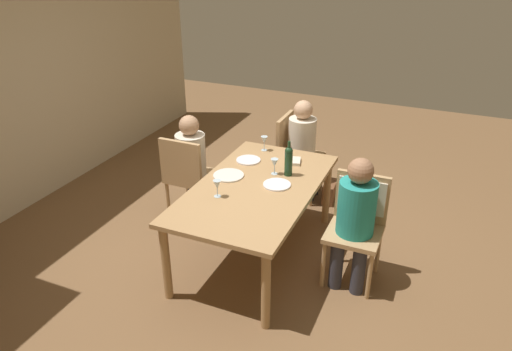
% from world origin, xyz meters
% --- Properties ---
extents(ground_plane, '(10.00, 10.00, 0.00)m').
position_xyz_m(ground_plane, '(0.00, 0.00, 0.00)').
color(ground_plane, brown).
extents(rear_room_partition, '(6.40, 0.12, 2.70)m').
position_xyz_m(rear_room_partition, '(0.00, 2.70, 1.35)').
color(rear_room_partition, beige).
rests_on(rear_room_partition, ground_plane).
extents(dining_table, '(1.76, 0.99, 0.72)m').
position_xyz_m(dining_table, '(0.00, 0.00, 0.64)').
color(dining_table, '#A87F51').
rests_on(dining_table, ground_plane).
extents(chair_far_right, '(0.44, 0.44, 0.92)m').
position_xyz_m(chair_far_right, '(0.31, 0.88, 0.53)').
color(chair_far_right, tan).
rests_on(chair_far_right, ground_plane).
extents(chair_near, '(0.46, 0.44, 0.92)m').
position_xyz_m(chair_near, '(0.12, -0.88, 0.59)').
color(chair_near, tan).
rests_on(chair_near, ground_plane).
extents(chair_right_end, '(0.44, 0.44, 0.92)m').
position_xyz_m(chair_right_end, '(1.26, 0.09, 0.53)').
color(chair_right_end, tan).
rests_on(chair_right_end, ground_plane).
extents(person_woman_host, '(0.34, 0.29, 1.11)m').
position_xyz_m(person_woman_host, '(0.42, 0.88, 0.64)').
color(person_woman_host, '#33333D').
rests_on(person_woman_host, ground_plane).
extents(person_man_bearded, '(0.35, 0.31, 1.14)m').
position_xyz_m(person_man_bearded, '(-0.03, -0.88, 0.66)').
color(person_man_bearded, '#33333D').
rests_on(person_man_bearded, ground_plane).
extents(person_man_guest, '(0.30, 0.34, 1.12)m').
position_xyz_m(person_man_guest, '(1.26, -0.03, 0.65)').
color(person_man_guest, '#33333D').
rests_on(person_man_guest, ground_plane).
extents(wine_bottle_tall_green, '(0.07, 0.07, 0.33)m').
position_xyz_m(wine_bottle_tall_green, '(0.31, -0.18, 0.87)').
color(wine_bottle_tall_green, '#19381E').
rests_on(wine_bottle_tall_green, dining_table).
extents(wine_glass_near_left, '(0.07, 0.07, 0.15)m').
position_xyz_m(wine_glass_near_left, '(0.28, -0.06, 0.83)').
color(wine_glass_near_left, silver).
rests_on(wine_glass_near_left, dining_table).
extents(wine_glass_centre, '(0.07, 0.07, 0.15)m').
position_xyz_m(wine_glass_centre, '(-0.30, 0.22, 0.83)').
color(wine_glass_centre, silver).
rests_on(wine_glass_centre, dining_table).
extents(wine_glass_near_right, '(0.07, 0.07, 0.15)m').
position_xyz_m(wine_glass_near_right, '(0.74, 0.23, 0.83)').
color(wine_glass_near_right, silver).
rests_on(wine_glass_near_right, dining_table).
extents(dinner_plate_host, '(0.24, 0.24, 0.01)m').
position_xyz_m(dinner_plate_host, '(0.08, -0.16, 0.73)').
color(dinner_plate_host, white).
rests_on(dinner_plate_host, dining_table).
extents(dinner_plate_guest_left, '(0.28, 0.28, 0.01)m').
position_xyz_m(dinner_plate_guest_left, '(0.08, 0.30, 0.73)').
color(dinner_plate_guest_left, silver).
rests_on(dinner_plate_guest_left, dining_table).
extents(dinner_plate_guest_right, '(0.23, 0.23, 0.01)m').
position_xyz_m(dinner_plate_guest_right, '(0.44, 0.27, 0.73)').
color(dinner_plate_guest_right, white).
rests_on(dinner_plate_guest_right, dining_table).
extents(folded_napkin, '(0.19, 0.16, 0.03)m').
position_xyz_m(folded_napkin, '(0.58, -0.14, 0.74)').
color(folded_napkin, beige).
rests_on(folded_napkin, dining_table).
extents(handbag, '(0.29, 0.14, 0.22)m').
position_xyz_m(handbag, '(1.26, -0.35, 0.11)').
color(handbag, brown).
rests_on(handbag, ground_plane).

